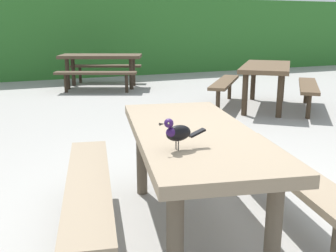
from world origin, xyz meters
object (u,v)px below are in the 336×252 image
at_px(picnic_table_foreground, 193,156).
at_px(bird_grackle, 177,132).
at_px(picnic_table_mid_left, 266,76).
at_px(picnic_table_far_centre, 101,63).

distance_m(picnic_table_foreground, bird_grackle, 0.54).
relative_size(picnic_table_foreground, bird_grackle, 7.06).
xyz_separation_m(bird_grackle, picnic_table_mid_left, (3.29, 3.69, -0.29)).
height_order(picnic_table_foreground, picnic_table_mid_left, same).
xyz_separation_m(picnic_table_foreground, bird_grackle, (-0.28, -0.36, 0.29)).
distance_m(picnic_table_foreground, picnic_table_mid_left, 4.49).
bearing_deg(picnic_table_far_centre, bird_grackle, -99.87).
xyz_separation_m(picnic_table_foreground, picnic_table_mid_left, (3.01, 3.33, 0.00)).
bearing_deg(bird_grackle, picnic_table_far_centre, 80.13).
distance_m(bird_grackle, picnic_table_far_centre, 7.09).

